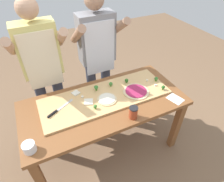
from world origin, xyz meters
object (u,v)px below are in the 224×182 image
object	(u,v)px
cheese_crumble_c	(82,97)
flour_cup	(29,148)
cheese_crumble_a	(147,80)
prep_table	(104,109)
pizza_whole_beet_magenta	(136,91)
broccoli_floret_center_left	(95,107)
pizza_whole_white_garlic	(107,99)
pizza_slice_near_right	(89,102)
cook_left	(43,65)
cheese_crumble_b	(155,85)
broccoli_floret_back_mid	(163,87)
pizza_slice_far_left	(76,93)
chefs_knife	(57,111)
broccoli_floret_center_right	(126,80)
sauce_jar	(133,113)
broccoli_floret_front_mid	(156,79)
broccoli_floret_back_left	(96,87)
broccoli_floret_back_right	(111,84)
recipe_note	(175,99)
cook_right	(97,53)

from	to	relation	value
cheese_crumble_c	flour_cup	distance (m)	0.68
cheese_crumble_a	flour_cup	size ratio (longest dim) A/B	0.19
prep_table	pizza_whole_beet_magenta	world-z (taller)	pizza_whole_beet_magenta
broccoli_floret_center_left	flour_cup	distance (m)	0.64
pizza_whole_white_garlic	pizza_slice_near_right	size ratio (longest dim) A/B	2.32
cheese_crumble_c	cook_left	bearing A→B (deg)	121.61
cheese_crumble_b	cheese_crumble_c	size ratio (longest dim) A/B	1.00
broccoli_floret_back_mid	cheese_crumble_c	xyz separation A→B (m)	(-0.81, 0.25, -0.02)
pizza_slice_far_left	chefs_knife	bearing A→B (deg)	-143.61
pizza_whole_white_garlic	cheese_crumble_b	world-z (taller)	cheese_crumble_b
pizza_whole_white_garlic	pizza_slice_near_right	xyz separation A→B (m)	(-0.18, 0.04, -0.00)
prep_table	broccoli_floret_center_right	bearing A→B (deg)	25.48
cheese_crumble_a	sauce_jar	bearing A→B (deg)	-136.45
broccoli_floret_back_mid	broccoli_floret_front_mid	size ratio (longest dim) A/B	1.01
cheese_crumble_c	sauce_jar	size ratio (longest dim) A/B	0.16
chefs_knife	cheese_crumble_c	world-z (taller)	cheese_crumble_c
prep_table	chefs_knife	size ratio (longest dim) A/B	5.86
cheese_crumble_b	broccoli_floret_center_right	bearing A→B (deg)	144.23
pizza_whole_white_garlic	pizza_whole_beet_magenta	size ratio (longest dim) A/B	0.73
broccoli_floret_center_left	pizza_slice_far_left	bearing A→B (deg)	108.75
prep_table	broccoli_floret_back_mid	bearing A→B (deg)	-10.08
flour_cup	sauce_jar	xyz separation A→B (m)	(0.89, -0.04, 0.03)
flour_cup	cheese_crumble_a	bearing A→B (deg)	14.94
pizza_slice_near_right	cook_left	distance (m)	0.65
broccoli_floret_back_left	pizza_slice_far_left	bearing A→B (deg)	168.73
broccoli_floret_center_left	prep_table	bearing A→B (deg)	30.38
pizza_slice_far_left	sauce_jar	distance (m)	0.65
pizza_slice_near_right	broccoli_floret_back_mid	xyz separation A→B (m)	(0.78, -0.15, 0.03)
flour_cup	sauce_jar	size ratio (longest dim) A/B	0.80
broccoli_floret_back_right	cheese_crumble_a	xyz separation A→B (m)	(0.41, -0.09, -0.02)
prep_table	broccoli_floret_front_mid	distance (m)	0.68
chefs_knife	cheese_crumble_b	xyz separation A→B (m)	(1.06, -0.08, 0.00)
broccoli_floret_front_mid	cook_left	world-z (taller)	cook_left
recipe_note	cook_left	bearing A→B (deg)	143.07
sauce_jar	cook_left	xyz separation A→B (m)	(-0.61, 0.88, 0.17)
flour_cup	cook_left	distance (m)	0.90
cheese_crumble_c	cook_right	xyz separation A→B (m)	(0.35, 0.44, 0.20)
sauce_jar	cook_right	xyz separation A→B (m)	(0.02, 0.88, 0.17)
pizza_slice_near_right	broccoli_floret_center_right	xyz separation A→B (m)	(0.49, 0.12, 0.02)
broccoli_floret_back_mid	broccoli_floret_back_right	bearing A→B (deg)	148.33
broccoli_floret_back_left	broccoli_floret_back_right	bearing A→B (deg)	-1.38
prep_table	broccoli_floret_back_mid	size ratio (longest dim) A/B	30.90
cheese_crumble_a	flour_cup	world-z (taller)	flour_cup
broccoli_floret_back_right	cheese_crumble_c	world-z (taller)	broccoli_floret_back_right
pizza_slice_near_right	broccoli_floret_center_left	world-z (taller)	broccoli_floret_center_left
broccoli_floret_center_left	flour_cup	world-z (taller)	flour_cup
pizza_whole_beet_magenta	pizza_slice_near_right	bearing A→B (deg)	173.01
cook_left	cook_right	size ratio (longest dim) A/B	1.00
pizza_slice_near_right	sauce_jar	size ratio (longest dim) A/B	0.70
pizza_whole_white_garlic	sauce_jar	bearing A→B (deg)	-67.62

